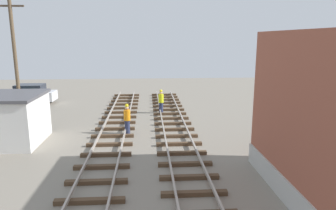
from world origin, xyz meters
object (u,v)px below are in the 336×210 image
Objects in this scene: utility_pole_far at (15,60)px; control_hut at (14,119)px; parked_car_white at (31,94)px; track_worker_distant at (161,101)px; track_worker_foreground at (127,119)px.

control_hut is at bearing -71.72° from utility_pole_far.
utility_pole_far reaches higher than parked_car_white.
track_worker_distant is (9.97, 1.72, -3.37)m from utility_pole_far.
control_hut is 10.61m from track_worker_distant.
control_hut is 0.46× the size of utility_pole_far.
track_worker_foreground is 1.00× the size of track_worker_distant.
control_hut is 11.09m from parked_car_white.
control_hut is at bearing -168.44° from track_worker_foreground.
control_hut reaches higher than track_worker_foreground.
track_worker_foreground is 5.68m from track_worker_distant.
parked_car_white is at bearing 103.61° from utility_pole_far.
track_worker_distant is at bearing 37.44° from control_hut.
utility_pole_far is (1.44, -5.95, 3.40)m from parked_car_white.
track_worker_foreground is at bearing -113.92° from track_worker_distant.
track_worker_foreground reaches higher than parked_car_white.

